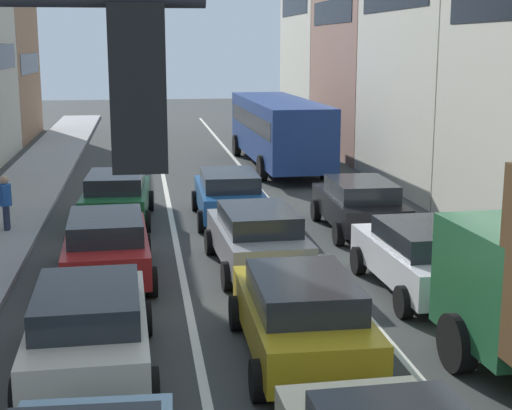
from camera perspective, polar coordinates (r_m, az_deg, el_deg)
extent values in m
cube|color=#9D9D9D|center=(25.65, -17.76, -0.17)|extent=(2.60, 64.00, 0.14)
cube|color=silver|center=(25.34, -6.52, 0.03)|extent=(0.16, 60.00, 0.01)
cube|color=silver|center=(25.68, 1.08, 0.27)|extent=(0.16, 60.00, 0.01)
cube|color=black|center=(36.09, -18.41, 10.47)|extent=(0.02, 7.04, 1.10)
cube|color=black|center=(44.80, -16.49, 10.08)|extent=(0.02, 7.04, 1.10)
cube|color=beige|center=(46.13, 7.25, 13.69)|extent=(7.00, 8.70, 13.40)
cube|color=black|center=(45.33, 2.85, 14.64)|extent=(0.02, 7.04, 1.10)
cube|color=#936B5B|center=(37.71, 10.94, 13.02)|extent=(7.00, 8.70, 12.12)
cube|color=black|center=(36.72, 5.64, 14.15)|extent=(0.02, 7.04, 1.10)
cube|color=beige|center=(29.56, 16.77, 13.54)|extent=(7.00, 8.70, 12.56)
cube|color=black|center=(3.98, -8.79, 8.56)|extent=(0.28, 0.28, 0.84)
sphere|color=red|center=(4.13, -8.91, 12.28)|extent=(0.18, 0.18, 0.18)
sphere|color=#F2A519|center=(4.13, -8.79, 8.67)|extent=(0.18, 0.18, 0.18)
sphere|color=green|center=(4.16, -8.68, 5.09)|extent=(0.18, 0.18, 0.18)
cube|color=black|center=(13.97, 17.51, -2.61)|extent=(2.02, 0.11, 0.70)
cylinder|color=black|center=(12.88, 14.76, -9.90)|extent=(0.34, 0.97, 0.96)
cube|color=#B29319|center=(12.89, 3.34, -8.59)|extent=(1.85, 4.32, 0.70)
cube|color=#1E2328|center=(12.52, 3.55, -6.50)|extent=(1.61, 2.43, 0.52)
cylinder|color=black|center=(14.23, -1.50, -8.06)|extent=(0.23, 0.64, 0.64)
cylinder|color=black|center=(14.54, 5.79, -7.68)|extent=(0.23, 0.64, 0.64)
cylinder|color=black|center=(11.55, 0.17, -12.97)|extent=(0.23, 0.64, 0.64)
cylinder|color=black|center=(11.92, 9.16, -12.29)|extent=(0.23, 0.64, 0.64)
cube|color=beige|center=(12.62, -12.31, -9.31)|extent=(1.89, 4.34, 0.70)
cube|color=#1E2328|center=(12.24, -12.46, -7.20)|extent=(1.63, 2.44, 0.52)
cylinder|color=black|center=(14.18, -15.77, -8.60)|extent=(0.23, 0.64, 0.64)
cylinder|color=black|center=(14.09, -8.24, -8.39)|extent=(0.23, 0.64, 0.64)
cylinder|color=black|center=(11.50, -17.24, -13.65)|extent=(0.23, 0.64, 0.64)
cylinder|color=black|center=(11.39, -7.77, -13.44)|extent=(0.23, 0.64, 0.64)
cube|color=gray|center=(17.87, 0.07, -2.72)|extent=(1.96, 4.36, 0.70)
cube|color=#1E2328|center=(17.54, 0.19, -1.11)|extent=(1.67, 2.47, 0.52)
cylinder|color=black|center=(19.21, -3.45, -2.77)|extent=(0.24, 0.65, 0.64)
cylinder|color=black|center=(19.52, 1.91, -2.52)|extent=(0.24, 0.65, 0.64)
cylinder|color=black|center=(16.43, -2.14, -5.31)|extent=(0.24, 0.65, 0.64)
cylinder|color=black|center=(16.79, 4.10, -4.95)|extent=(0.24, 0.65, 0.64)
cube|color=#A51E1E|center=(17.48, -11.06, -3.28)|extent=(1.94, 4.36, 0.70)
cube|color=#1E2328|center=(17.14, -11.13, -1.64)|extent=(1.66, 2.46, 0.52)
cylinder|color=black|center=(19.01, -13.76, -3.26)|extent=(0.24, 0.65, 0.64)
cylinder|color=black|center=(18.99, -8.21, -3.05)|extent=(0.24, 0.65, 0.64)
cylinder|color=black|center=(16.21, -14.30, -5.92)|extent=(0.24, 0.65, 0.64)
cylinder|color=black|center=(16.18, -7.76, -5.68)|extent=(0.24, 0.65, 0.64)
cube|color=#194C8C|center=(22.89, -2.04, 0.53)|extent=(1.85, 4.32, 0.70)
cube|color=#1E2328|center=(22.59, -2.00, 1.82)|extent=(1.61, 2.43, 0.52)
cylinder|color=black|center=(24.32, -4.55, 0.33)|extent=(0.23, 0.64, 0.64)
cylinder|color=black|center=(24.49, -0.24, 0.45)|extent=(0.23, 0.64, 0.64)
cylinder|color=black|center=(21.47, -4.08, -1.22)|extent=(0.23, 0.64, 0.64)
cylinder|color=black|center=(21.66, 0.78, -1.07)|extent=(0.23, 0.64, 0.64)
cube|color=#19592D|center=(23.00, -10.33, 0.39)|extent=(2.00, 4.38, 0.70)
cube|color=#1E2328|center=(22.70, -10.42, 1.68)|extent=(1.70, 2.48, 0.52)
cylinder|color=black|center=(24.58, -12.19, 0.22)|extent=(0.25, 0.65, 0.64)
cylinder|color=black|center=(24.45, -7.90, 0.32)|extent=(0.25, 0.65, 0.64)
cylinder|color=black|center=(21.75, -13.00, -1.32)|extent=(0.25, 0.65, 0.64)
cylinder|color=black|center=(21.59, -8.15, -1.23)|extent=(0.25, 0.65, 0.64)
cube|color=silver|center=(16.61, 12.21, -4.12)|extent=(1.88, 4.33, 0.70)
cube|color=#1E2328|center=(16.29, 12.56, -2.42)|extent=(1.63, 2.44, 0.52)
cylinder|color=black|center=(17.73, 7.64, -4.12)|extent=(0.23, 0.64, 0.64)
cylinder|color=black|center=(18.35, 13.15, -3.78)|extent=(0.23, 0.64, 0.64)
cylinder|color=black|center=(15.09, 10.95, -7.10)|extent=(0.23, 0.64, 0.64)
cylinder|color=black|center=(15.82, 17.25, -6.54)|extent=(0.23, 0.64, 0.64)
cube|color=black|center=(21.68, 7.67, -0.22)|extent=(1.89, 4.34, 0.70)
cube|color=#1E2328|center=(21.38, 7.85, 1.14)|extent=(1.64, 2.44, 0.52)
cylinder|color=black|center=(22.93, 4.49, -0.37)|extent=(0.23, 0.64, 0.64)
cylinder|color=black|center=(23.37, 8.91, -0.25)|extent=(0.23, 0.64, 0.64)
cylinder|color=black|center=(20.15, 6.19, -2.12)|extent=(0.23, 0.64, 0.64)
cylinder|color=black|center=(20.66, 11.16, -1.94)|extent=(0.23, 0.64, 0.64)
cube|color=navy|center=(32.64, 1.67, 5.77)|extent=(2.68, 10.54, 2.40)
cube|color=black|center=(32.61, 1.67, 6.40)|extent=(2.70, 9.91, 0.70)
cylinder|color=black|center=(36.28, -1.45, 4.47)|extent=(0.32, 1.01, 1.00)
cylinder|color=black|center=(36.71, 2.42, 4.55)|extent=(0.32, 1.01, 1.00)
cylinder|color=black|center=(29.50, 0.46, 2.77)|extent=(0.32, 1.01, 1.00)
cylinder|color=black|center=(30.04, 5.17, 2.88)|extent=(0.32, 1.01, 1.00)
cylinder|color=#262D47|center=(22.35, -18.06, -1.02)|extent=(0.16, 0.16, 0.82)
cylinder|color=#262D47|center=(22.17, -18.12, -1.12)|extent=(0.16, 0.16, 0.82)
cylinder|color=#2659B2|center=(22.12, -18.21, 0.72)|extent=(0.34, 0.34, 0.60)
sphere|color=tan|center=(22.04, -18.28, 1.79)|extent=(0.24, 0.24, 0.24)
cylinder|color=#2659B2|center=(22.33, -18.15, 0.90)|extent=(0.10, 0.10, 0.55)
cylinder|color=#2659B2|center=(21.90, -18.28, 0.69)|extent=(0.10, 0.10, 0.55)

